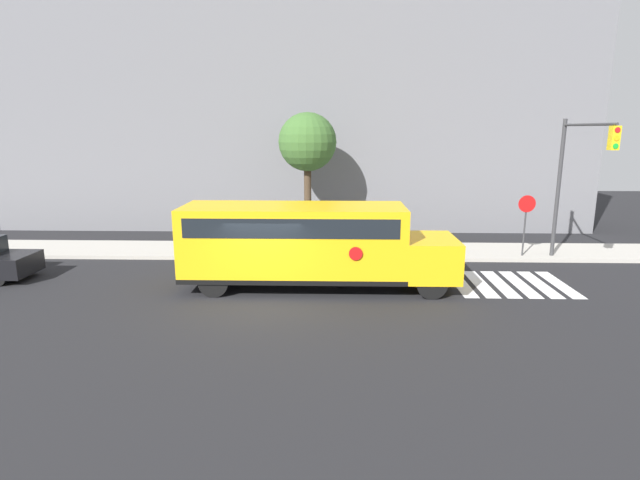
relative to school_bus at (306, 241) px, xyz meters
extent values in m
plane|color=black|center=(-1.33, -1.44, -1.66)|extent=(60.00, 60.00, 0.00)
cube|color=#B2ADA3|center=(-1.33, 5.06, -1.58)|extent=(44.00, 3.00, 0.15)
cube|color=slate|center=(-1.33, 11.56, 5.06)|extent=(32.00, 4.00, 13.42)
cube|color=white|center=(5.50, 0.56, -1.65)|extent=(0.50, 3.20, 0.01)
cube|color=white|center=(6.20, 0.56, -1.65)|extent=(0.50, 3.20, 0.01)
cube|color=white|center=(6.90, 0.56, -1.65)|extent=(0.50, 3.20, 0.01)
cube|color=white|center=(7.60, 0.56, -1.65)|extent=(0.50, 3.20, 0.01)
cube|color=white|center=(8.30, 0.56, -1.65)|extent=(0.50, 3.20, 0.01)
cube|color=white|center=(9.00, 0.56, -1.65)|extent=(0.50, 3.20, 0.01)
cube|color=yellow|center=(-0.43, 0.00, 0.01)|extent=(7.55, 2.50, 2.43)
cube|color=yellow|center=(4.23, 0.00, -0.53)|extent=(1.78, 2.50, 1.35)
cube|color=black|center=(-0.43, 0.00, -1.13)|extent=(7.55, 2.54, 0.16)
cube|color=black|center=(-0.43, 0.00, 0.67)|extent=(6.95, 2.53, 0.64)
cylinder|color=red|center=(1.64, -1.29, -0.11)|extent=(0.44, 0.02, 0.44)
cylinder|color=black|center=(4.14, 1.08, -1.16)|extent=(1.00, 0.30, 1.00)
cylinder|color=black|center=(4.14, -1.08, -1.16)|extent=(1.00, 0.30, 1.00)
cylinder|color=black|center=(-3.01, 1.08, -1.16)|extent=(1.00, 0.30, 1.00)
cylinder|color=black|center=(-3.01, -1.08, -1.16)|extent=(1.00, 0.30, 1.00)
cylinder|color=black|center=(-10.89, 1.32, -1.34)|extent=(0.64, 0.22, 0.64)
cylinder|color=#38383A|center=(8.99, 4.15, -0.45)|extent=(0.07, 0.07, 2.41)
cylinder|color=red|center=(8.99, 4.11, 0.72)|extent=(0.71, 0.03, 0.71)
cylinder|color=#38383A|center=(10.25, 4.21, 1.26)|extent=(0.16, 0.16, 5.83)
cylinder|color=#38383A|center=(10.25, 2.29, 3.92)|extent=(0.10, 3.83, 0.10)
cube|color=yellow|center=(10.25, 0.47, 3.47)|extent=(0.28, 0.28, 0.80)
cylinder|color=red|center=(10.25, 0.32, 3.73)|extent=(0.18, 0.02, 0.18)
cylinder|color=#EAB214|center=(10.25, 0.32, 3.47)|extent=(0.18, 0.02, 0.18)
cylinder|color=green|center=(10.25, 0.32, 3.21)|extent=(0.18, 0.02, 0.18)
cylinder|color=#423323|center=(-0.33, 7.21, 0.35)|extent=(0.35, 0.35, 4.00)
sphere|color=#3D662D|center=(-0.33, 7.21, 3.17)|extent=(2.75, 2.75, 2.75)
camera|label=1|loc=(0.94, -16.70, 3.76)|focal=28.00mm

